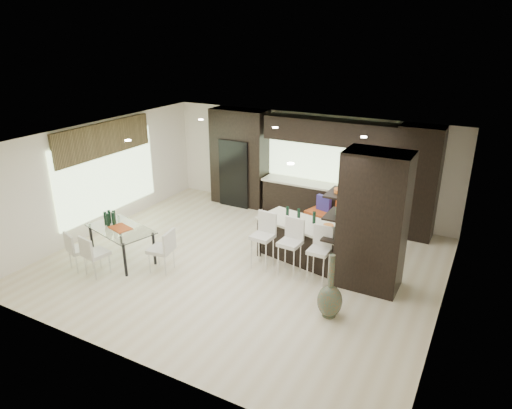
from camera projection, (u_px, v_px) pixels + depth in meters
The scene contains 22 objects.
ground at pixel (243, 263), 9.85m from camera, with size 8.00×8.00×0.00m, color beige.
back_wall at pixel (307, 163), 12.24m from camera, with size 8.00×0.02×2.70m, color white.
left_wall at pixel (100, 177), 11.13m from camera, with size 0.02×7.00×2.70m, color white.
right_wall at pixel (450, 245), 7.60m from camera, with size 0.02×7.00×2.70m, color white.
ceiling at pixel (241, 140), 8.88m from camera, with size 8.00×7.00×0.02m, color white.
window_left at pixel (108, 175), 11.28m from camera, with size 0.04×3.20×1.90m, color #B2D199.
window_back at pixel (328, 159), 11.87m from camera, with size 3.40×0.04×1.20m, color #B2D199.
stone_accent at pixel (104, 139), 10.94m from camera, with size 0.08×3.00×0.80m, color brown.
ceiling_spots at pixel (248, 139), 9.10m from camera, with size 4.00×3.00×0.02m, color white.
back_cabinetry at pixel (320, 169), 11.75m from camera, with size 6.80×0.68×2.70m, color black.
refrigerator at pixel (239, 172), 12.92m from camera, with size 0.90×0.68×1.90m, color black.
partition_column at pixel (373, 221), 8.55m from camera, with size 1.20×0.80×2.70m, color black.
kitchen_island at pixel (304, 241), 9.89m from camera, with size 2.03×0.87×0.85m, color black.
stool_left at pixel (262, 246), 9.53m from camera, with size 0.43×0.43×0.96m, color silver.
stool_mid at pixel (290, 253), 9.25m from camera, with size 0.42×0.42×0.95m, color silver.
stool_right at pixel (319, 260), 8.99m from camera, with size 0.41×0.41×0.92m, color silver.
bench at pixel (333, 226), 11.04m from camera, with size 1.42×0.55×0.55m, color black.
floor_vase at pixel (331, 286), 7.83m from camera, with size 0.44×0.44×1.20m, color #424833, non-canonical shape.
dining_table at pixel (122, 244), 9.88m from camera, with size 1.53×0.86×0.74m, color white.
chair_near at pixel (96, 256), 9.27m from camera, with size 0.44×0.44×0.81m, color silver.
chair_far at pixel (80, 252), 9.49m from camera, with size 0.42×0.42×0.78m, color silver.
chair_end at pixel (161, 252), 9.39m from camera, with size 0.46×0.46×0.85m, color silver.
Camera 1 is at (4.39, -7.56, 4.72)m, focal length 32.00 mm.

